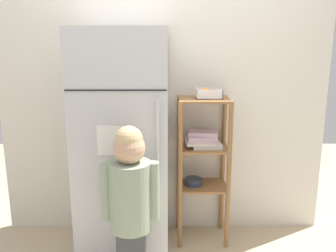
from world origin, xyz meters
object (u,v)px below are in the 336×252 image
child_standing (130,195)px  fruit_bin (208,94)px  refrigerator (124,145)px  pantry_shelf_unit (202,154)px

child_standing → fruit_bin: (0.55, 0.67, 0.54)m
refrigerator → child_standing: size_ratio=1.52×
fruit_bin → child_standing: bearing=-129.1°
pantry_shelf_unit → fruit_bin: size_ratio=5.98×
refrigerator → child_standing: bearing=-79.3°
pantry_shelf_unit → fruit_bin: fruit_bin is taller
refrigerator → child_standing: refrigerator is taller
fruit_bin → pantry_shelf_unit: bearing=-171.4°
refrigerator → pantry_shelf_unit: bearing=14.5°
child_standing → fruit_bin: 1.02m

